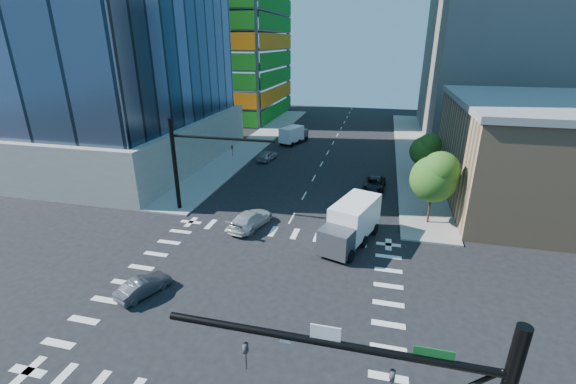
% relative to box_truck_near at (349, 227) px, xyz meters
% --- Properties ---
extents(ground, '(160.00, 160.00, 0.00)m').
position_rel_box_truck_near_xyz_m(ground, '(-5.72, -8.34, -1.54)').
color(ground, black).
rests_on(ground, ground).
extents(road_markings, '(20.00, 20.00, 0.01)m').
position_rel_box_truck_near_xyz_m(road_markings, '(-5.72, -8.34, -1.53)').
color(road_markings, silver).
rests_on(road_markings, ground).
extents(sidewalk_ne, '(5.00, 60.00, 0.15)m').
position_rel_box_truck_near_xyz_m(sidewalk_ne, '(6.78, 31.66, -1.46)').
color(sidewalk_ne, '#9A9791').
rests_on(sidewalk_ne, ground).
extents(sidewalk_nw, '(5.00, 60.00, 0.15)m').
position_rel_box_truck_near_xyz_m(sidewalk_nw, '(-18.22, 31.66, -1.46)').
color(sidewalk_nw, '#9A9791').
rests_on(sidewalk_nw, ground).
extents(commercial_building, '(20.50, 22.50, 10.60)m').
position_rel_box_truck_near_xyz_m(commercial_building, '(19.28, 13.66, 3.77)').
color(commercial_building, tan).
rests_on(commercial_building, ground).
extents(bg_building_ne, '(24.00, 30.00, 28.00)m').
position_rel_box_truck_near_xyz_m(bg_building_ne, '(21.28, 46.66, 12.46)').
color(bg_building_ne, '#67625C').
rests_on(bg_building_ne, ground).
extents(signal_mast_nw, '(10.20, 0.40, 9.00)m').
position_rel_box_truck_near_xyz_m(signal_mast_nw, '(-15.72, 3.16, 3.96)').
color(signal_mast_nw, black).
rests_on(signal_mast_nw, sidewalk_nw).
extents(tree_south, '(4.16, 4.16, 6.82)m').
position_rel_box_truck_near_xyz_m(tree_south, '(6.91, 5.57, 3.15)').
color(tree_south, '#382316').
rests_on(tree_south, sidewalk_ne).
extents(tree_north, '(3.54, 3.52, 5.78)m').
position_rel_box_truck_near_xyz_m(tree_north, '(7.21, 17.57, 2.45)').
color(tree_north, '#382316').
rests_on(tree_north, sidewalk_ne).
extents(car_nb_far, '(2.63, 5.05, 1.36)m').
position_rel_box_truck_near_xyz_m(car_nb_far, '(1.65, 13.32, -0.86)').
color(car_nb_far, black).
rests_on(car_nb_far, ground).
extents(car_sb_near, '(3.32, 5.61, 1.53)m').
position_rel_box_truck_near_xyz_m(car_sb_near, '(-8.95, 1.05, -0.78)').
color(car_sb_near, silver).
rests_on(car_sb_near, ground).
extents(car_sb_mid, '(2.34, 4.36, 1.41)m').
position_rel_box_truck_near_xyz_m(car_sb_mid, '(-13.49, 21.60, -0.83)').
color(car_sb_mid, '#A2A3AA').
rests_on(car_sb_mid, ground).
extents(car_sb_cross, '(2.64, 3.93, 1.22)m').
position_rel_box_truck_near_xyz_m(car_sb_cross, '(-12.62, -10.13, -0.93)').
color(car_sb_cross, '#57575D').
rests_on(car_sb_cross, ground).
extents(box_truck_near, '(4.75, 7.18, 3.48)m').
position_rel_box_truck_near_xyz_m(box_truck_near, '(0.00, 0.00, 0.00)').
color(box_truck_near, black).
rests_on(box_truck_near, ground).
extents(box_truck_far, '(3.98, 5.85, 2.83)m').
position_rel_box_truck_near_xyz_m(box_truck_far, '(-11.95, 32.14, -0.29)').
color(box_truck_far, black).
rests_on(box_truck_far, ground).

